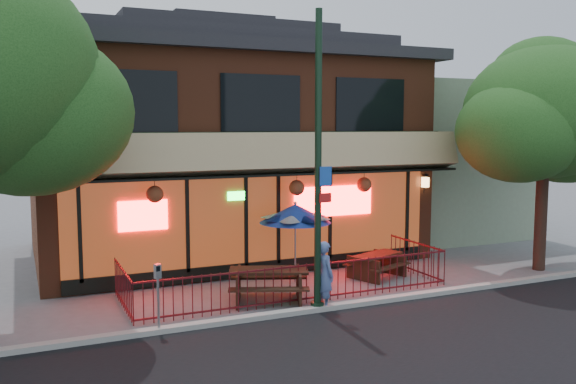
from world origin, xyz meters
The scene contains 12 objects.
ground centered at (0.00, 0.00, 0.00)m, with size 80.00×80.00×0.00m, color gray.
curb centered at (0.00, -0.50, 0.06)m, with size 80.00×0.25×0.12m, color #999993.
restaurant_building centered at (0.00, 7.11, 4.13)m, with size 12.96×9.49×8.05m.
neighbor_building centered at (9.00, 7.70, 3.00)m, with size 6.00×7.00×6.00m, color gray.
patio_fence centered at (0.00, 0.50, 0.63)m, with size 8.44×2.62×1.00m.
street_light centered at (0.00, -0.40, 3.15)m, with size 0.43×0.32×7.00m.
street_tree_right centered at (8.04, 0.59, 4.96)m, with size 4.80×4.80×7.02m.
picnic_table_left centered at (-0.80, 0.70, 0.54)m, with size 2.35×2.10×0.83m.
picnic_table_right centered at (2.97, 1.69, 0.45)m, with size 1.94×1.72×0.69m.
patio_umbrella centered at (0.60, 2.17, 1.95)m, with size 1.99×2.00×2.28m.
pedestrian centered at (0.21, -0.35, 0.82)m, with size 0.60×0.39×1.63m, color #5167A2.
parking_meter_near centered at (-3.79, -0.48, 1.00)m, with size 0.15×0.14×1.48m.
Camera 1 is at (-6.38, -12.99, 4.37)m, focal length 38.00 mm.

